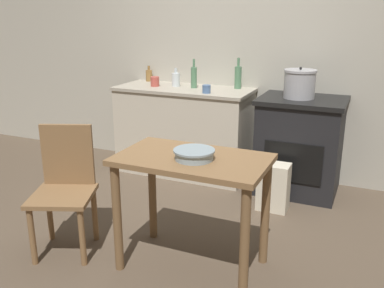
# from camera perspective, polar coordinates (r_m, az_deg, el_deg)

# --- Properties ---
(ground_plane) EXTENTS (14.00, 14.00, 0.00)m
(ground_plane) POSITION_cam_1_polar(r_m,az_deg,el_deg) (3.30, -3.53, -11.97)
(ground_plane) COLOR brown
(wall_back) EXTENTS (8.00, 0.07, 2.55)m
(wall_back) POSITION_cam_1_polar(r_m,az_deg,el_deg) (4.36, 5.96, 12.78)
(wall_back) COLOR #B2AD9E
(wall_back) RESTS_ON ground_plane
(counter_cabinet) EXTENTS (1.36, 0.59, 0.89)m
(counter_cabinet) POSITION_cam_1_polar(r_m,az_deg,el_deg) (4.37, -1.06, 1.79)
(counter_cabinet) COLOR beige
(counter_cabinet) RESTS_ON ground_plane
(stove) EXTENTS (0.75, 0.63, 0.88)m
(stove) POSITION_cam_1_polar(r_m,az_deg,el_deg) (4.02, 14.15, -0.16)
(stove) COLOR black
(stove) RESTS_ON ground_plane
(work_table) EXTENTS (0.93, 0.55, 0.76)m
(work_table) POSITION_cam_1_polar(r_m,az_deg,el_deg) (2.67, 0.05, -4.67)
(work_table) COLOR olive
(work_table) RESTS_ON ground_plane
(chair) EXTENTS (0.52, 0.52, 0.87)m
(chair) POSITION_cam_1_polar(r_m,az_deg,el_deg) (3.08, -16.58, -5.36)
(chair) COLOR olive
(chair) RESTS_ON ground_plane
(flour_sack) EXTENTS (0.26, 0.18, 0.41)m
(flour_sack) POSITION_cam_1_polar(r_m,az_deg,el_deg) (3.67, 10.80, -5.62)
(flour_sack) COLOR beige
(flour_sack) RESTS_ON ground_plane
(stock_pot) EXTENTS (0.28, 0.28, 0.27)m
(stock_pot) POSITION_cam_1_polar(r_m,az_deg,el_deg) (3.89, 14.15, 7.78)
(stock_pot) COLOR #A8A8AD
(stock_pot) RESTS_ON stove
(mixing_bowl_large) EXTENTS (0.25, 0.25, 0.06)m
(mixing_bowl_large) POSITION_cam_1_polar(r_m,az_deg,el_deg) (2.56, 0.28, -1.31)
(mixing_bowl_large) COLOR #93A8B2
(mixing_bowl_large) RESTS_ON work_table
(bottle_far_left) EXTENTS (0.07, 0.07, 0.30)m
(bottle_far_left) POSITION_cam_1_polar(r_m,az_deg,el_deg) (4.23, 6.15, 8.90)
(bottle_far_left) COLOR #517F5B
(bottle_far_left) RESTS_ON counter_cabinet
(bottle_left) EXTENTS (0.06, 0.06, 0.28)m
(bottle_left) POSITION_cam_1_polar(r_m,az_deg,el_deg) (4.24, 0.25, 8.95)
(bottle_left) COLOR #517F5B
(bottle_left) RESTS_ON counter_cabinet
(bottle_mid_left) EXTENTS (0.07, 0.07, 0.17)m
(bottle_mid_left) POSITION_cam_1_polar(r_m,az_deg,el_deg) (4.69, -5.76, 9.11)
(bottle_mid_left) COLOR olive
(bottle_mid_left) RESTS_ON counter_cabinet
(bottle_center_left) EXTENTS (0.08, 0.08, 0.18)m
(bottle_center_left) POSITION_cam_1_polar(r_m,az_deg,el_deg) (4.35, -2.16, 8.63)
(bottle_center_left) COLOR silver
(bottle_center_left) RESTS_ON counter_cabinet
(cup_center) EXTENTS (0.08, 0.08, 0.08)m
(cup_center) POSITION_cam_1_polar(r_m,az_deg,el_deg) (3.97, 1.94, 7.33)
(cup_center) COLOR #4C6B99
(cup_center) RESTS_ON counter_cabinet
(cup_center_right) EXTENTS (0.09, 0.09, 0.10)m
(cup_center_right) POSITION_cam_1_polar(r_m,az_deg,el_deg) (4.36, -4.97, 8.30)
(cup_center_right) COLOR #B74C42
(cup_center_right) RESTS_ON counter_cabinet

